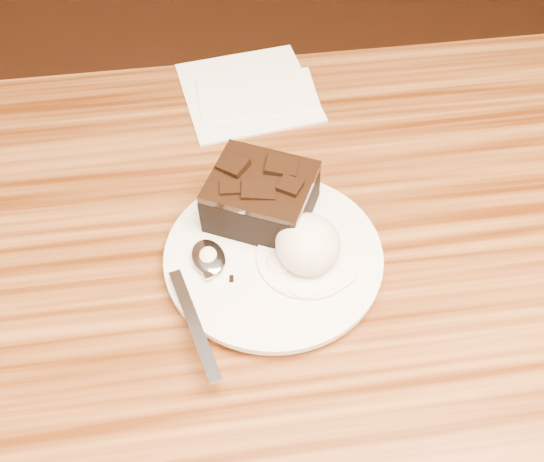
{
  "coord_description": "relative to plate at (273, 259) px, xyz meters",
  "views": [
    {
      "loc": [
        -0.1,
        -0.3,
        1.27
      ],
      "look_at": [
        -0.04,
        0.08,
        0.79
      ],
      "focal_mm": 43.22,
      "sensor_mm": 36.0,
      "label": 1
    }
  ],
  "objects": [
    {
      "name": "crumb_b",
      "position": [
        -0.01,
        -0.03,
        0.01
      ],
      "size": [
        0.01,
        0.01,
        0.0
      ],
      "primitive_type": "cube",
      "rotation": [
        0.0,
        0.0,
        1.01
      ],
      "color": "black",
      "rests_on": "plate"
    },
    {
      "name": "plate",
      "position": [
        0.0,
        0.0,
        0.0
      ],
      "size": [
        0.21,
        0.21,
        0.02
      ],
      "primitive_type": "cylinder",
      "color": "white",
      "rests_on": "dining_table"
    },
    {
      "name": "crumb_a",
      "position": [
        0.0,
        -0.04,
        0.01
      ],
      "size": [
        0.01,
        0.01,
        0.0
      ],
      "primitive_type": "cube",
      "rotation": [
        0.0,
        0.0,
        1.49
      ],
      "color": "black",
      "rests_on": "plate"
    },
    {
      "name": "crumb_c",
      "position": [
        -0.04,
        -0.02,
        0.01
      ],
      "size": [
        0.0,
        0.01,
        0.0
      ],
      "primitive_type": "cube",
      "rotation": [
        0.0,
        0.0,
        1.48
      ],
      "color": "black",
      "rests_on": "plate"
    },
    {
      "name": "ice_cream_scoop",
      "position": [
        0.03,
        -0.01,
        0.03
      ],
      "size": [
        0.06,
        0.07,
        0.05
      ],
      "primitive_type": "ellipsoid",
      "color": "silver",
      "rests_on": "plate"
    },
    {
      "name": "brownie",
      "position": [
        -0.0,
        0.05,
        0.03
      ],
      "size": [
        0.12,
        0.12,
        0.04
      ],
      "primitive_type": "cube",
      "rotation": [
        0.0,
        0.0,
        -0.47
      ],
      "color": "black",
      "rests_on": "plate"
    },
    {
      "name": "spoon",
      "position": [
        -0.06,
        -0.0,
        0.01
      ],
      "size": [
        0.08,
        0.18,
        0.01
      ],
      "primitive_type": null,
      "rotation": [
        0.0,
        0.0,
        0.25
      ],
      "color": "silver",
      "rests_on": "plate"
    },
    {
      "name": "napkin",
      "position": [
        0.01,
        0.26,
        -0.01
      ],
      "size": [
        0.17,
        0.17,
        0.01
      ],
      "primitive_type": "cube",
      "rotation": [
        0.0,
        0.0,
        0.14
      ],
      "color": "white",
      "rests_on": "dining_table"
    },
    {
      "name": "melt_puddle",
      "position": [
        0.03,
        -0.01,
        0.01
      ],
      "size": [
        0.1,
        0.1,
        0.0
      ],
      "primitive_type": "cylinder",
      "color": "white",
      "rests_on": "plate"
    }
  ]
}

